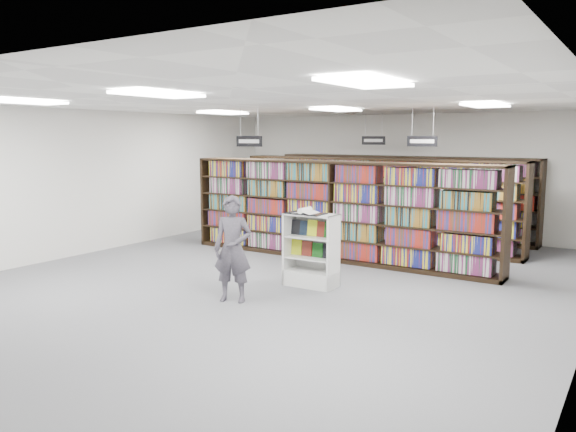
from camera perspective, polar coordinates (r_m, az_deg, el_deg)
The scene contains 19 objects.
floor at distance 10.41m, azimuth -0.49°, elevation -6.42°, with size 12.00×12.00×0.00m, color #515256.
ceiling at distance 10.10m, azimuth -0.51°, elevation 11.45°, with size 10.00×12.00×0.10m, color silver.
wall_back at distance 15.48m, azimuth 11.82°, elevation 4.17°, with size 10.00×0.10×3.20m, color silver.
wall_left at distance 13.53m, azimuth -18.52°, elevation 3.38°, with size 0.10×12.00×3.20m, color silver.
bookshelf_row_near at distance 11.90m, azimuth 4.80°, elevation 0.53°, with size 7.00×0.60×2.10m.
bookshelf_row_mid at distance 13.69m, azimuth 8.74°, elevation 1.44°, with size 7.00×0.60×2.10m.
bookshelf_row_far at distance 15.25m, azimuth 11.36°, elevation 2.05°, with size 7.00×0.60×2.10m.
aisle_sign_left at distance 11.76m, azimuth -3.97°, elevation 7.68°, with size 0.65×0.02×0.80m.
aisle_sign_right at distance 12.12m, azimuth 13.47°, elevation 7.49°, with size 0.65×0.02×0.80m.
aisle_sign_center at distance 14.72m, azimuth 8.68°, elevation 7.68°, with size 0.65×0.02×0.80m.
troffer_front_left at distance 10.13m, azimuth -25.16°, elevation 10.46°, with size 0.60×1.20×0.04m, color white.
troffer_front_center at distance 7.77m, azimuth -13.03°, elevation 11.97°, with size 0.60×1.20×0.04m, color white.
troffer_front_right at distance 6.01m, azimuth 7.94°, elevation 13.31°, with size 0.60×1.20×0.04m, color white.
troffer_back_left at distance 13.48m, azimuth -6.60°, elevation 10.37°, with size 0.60×1.20×0.04m, color white.
troffer_back_center at distance 11.82m, azimuth 4.92°, elevation 10.73°, with size 0.60×1.20×0.04m, color white.
troffer_back_right at distance 10.74m, azimuth 19.46°, elevation 10.58°, with size 0.60×1.20×0.04m, color white.
endcap_display at distance 9.88m, azimuth 2.44°, elevation -4.54°, with size 0.93×0.49×1.28m.
open_book at distance 9.69m, azimuth 1.80°, elevation 0.41°, with size 0.66×0.39×0.13m.
shopper at distance 8.91m, azimuth -5.63°, elevation -3.36°, with size 0.62×0.40×1.69m, color #4C4852.
Camera 1 is at (5.54, -8.42, 2.60)m, focal length 35.00 mm.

